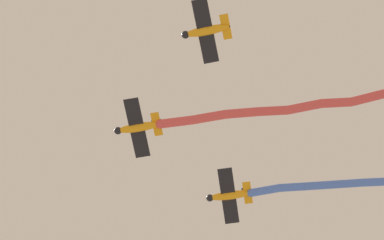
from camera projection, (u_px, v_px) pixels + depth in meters
airplane_lead at (137, 127)px, 83.86m from camera, size 6.23×4.79×1.54m
smoke_trail_lead at (272, 110)px, 83.60m from camera, size 7.22×21.28×1.70m
airplane_left_wing at (206, 31)px, 80.20m from camera, size 6.22×4.79×1.54m
airplane_right_wing at (229, 195)px, 86.97m from camera, size 6.25×4.79×1.54m
smoke_trail_right_wing at (332, 185)px, 86.73m from camera, size 4.60×16.39×1.34m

